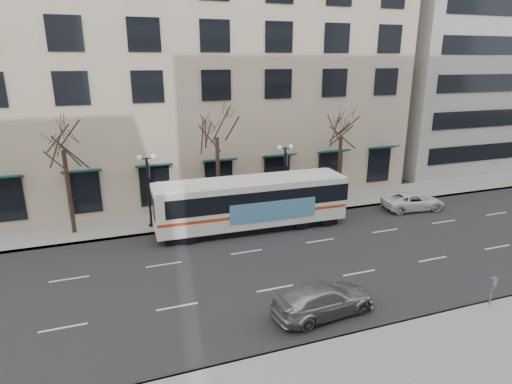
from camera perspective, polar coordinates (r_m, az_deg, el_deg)
name	(u,v)px	position (r m, az deg, el deg)	size (l,w,h in m)	color
ground	(260,269)	(24.34, 0.48, -10.19)	(160.00, 160.00, 0.00)	black
sidewalk_far	(280,207)	(33.70, 3.22, -2.05)	(80.00, 4.00, 0.15)	gray
building_hotel	(160,50)	(41.63, -12.73, 17.98)	(40.00, 20.00, 24.00)	#B9A88D
building_office	(464,0)	(57.41, 25.96, 21.99)	(25.00, 20.00, 35.00)	#999993
tree_far_left	(61,135)	(29.53, -24.53, 6.92)	(3.60, 3.60, 8.34)	black
tree_far_mid	(217,124)	(30.31, -5.27, 9.03)	(3.60, 3.60, 8.55)	black
tree_far_right	(342,124)	(34.23, 11.37, 8.90)	(3.60, 3.60, 8.06)	black
lamp_post_left	(149,187)	(29.76, -14.11, 0.60)	(1.22, 0.45, 5.21)	black
lamp_post_right	(285,175)	(32.16, 3.87, 2.33)	(1.22, 0.45, 5.21)	black
city_bus	(253,202)	(29.11, -0.46, -1.30)	(13.18, 3.15, 3.56)	white
silver_car	(324,299)	(20.41, 9.00, -13.97)	(2.02, 4.96, 1.44)	#9C9FA3
white_pickup	(413,201)	(35.42, 20.23, -1.15)	(2.21, 4.78, 1.33)	white
pay_station	(493,285)	(23.16, 29.01, -10.84)	(0.31, 0.22, 1.40)	slate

